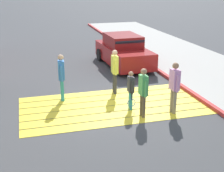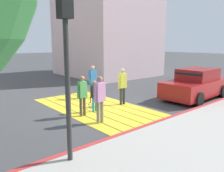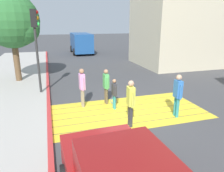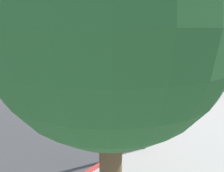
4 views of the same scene
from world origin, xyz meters
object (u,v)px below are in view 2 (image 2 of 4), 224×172
traffic_light_corner (65,36)px  pedestrian_adult_lead (123,84)px  pedestrian_adult_side (93,79)px  car_parked_near_curb (196,85)px  pedestrian_child_with_racket (94,94)px  pedestrian_teen_behind (82,93)px  pedestrian_adult_trailing (100,96)px

traffic_light_corner → pedestrian_adult_lead: size_ratio=2.46×
pedestrian_adult_side → traffic_light_corner: bearing=139.5°
traffic_light_corner → car_parked_near_curb: bearing=-79.5°
pedestrian_child_with_racket → pedestrian_teen_behind: bearing=103.7°
pedestrian_adult_trailing → pedestrian_teen_behind: pedestrian_adult_trailing is taller
car_parked_near_curb → pedestrian_teen_behind: pedestrian_teen_behind is taller
pedestrian_adult_lead → pedestrian_teen_behind: pedestrian_adult_lead is taller
traffic_light_corner → pedestrian_teen_behind: 4.24m
car_parked_near_curb → pedestrian_adult_side: pedestrian_adult_side is taller
car_parked_near_curb → pedestrian_adult_lead: (1.57, 3.84, 0.27)m
pedestrian_teen_behind → traffic_light_corner: bearing=141.9°
pedestrian_adult_side → pedestrian_teen_behind: bearing=136.8°
car_parked_near_curb → pedestrian_teen_behind: bearing=78.0°
pedestrian_adult_lead → pedestrian_child_with_racket: (-0.08, 1.70, -0.24)m
traffic_light_corner → pedestrian_adult_lead: bearing=-56.0°
pedestrian_adult_lead → traffic_light_corner: bearing=124.0°
traffic_light_corner → pedestrian_adult_lead: traffic_light_corner is taller
pedestrian_adult_lead → pedestrian_adult_side: bearing=6.5°
car_parked_near_curb → pedestrian_teen_behind: (1.33, 6.24, 0.21)m
pedestrian_adult_lead → pedestrian_child_with_racket: 1.72m
pedestrian_adult_side → pedestrian_teen_behind: (-2.31, 2.17, -0.06)m
pedestrian_adult_lead → pedestrian_teen_behind: (-0.25, 2.40, -0.06)m
traffic_light_corner → pedestrian_child_with_racket: 4.85m
pedestrian_adult_trailing → pedestrian_child_with_racket: pedestrian_adult_trailing is taller
traffic_light_corner → pedestrian_adult_trailing: 3.57m
pedestrian_adult_lead → pedestrian_child_with_racket: size_ratio=1.28×
car_parked_near_curb → pedestrian_adult_side: (3.63, 4.08, 0.27)m
car_parked_near_curb → pedestrian_adult_trailing: 6.22m
pedestrian_teen_behind → pedestrian_adult_lead: bearing=-84.1°
pedestrian_adult_trailing → pedestrian_child_with_racket: size_ratio=1.29×
pedestrian_adult_trailing → pedestrian_teen_behind: (1.10, 0.03, -0.06)m
pedestrian_adult_side → pedestrian_child_with_racket: 2.60m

